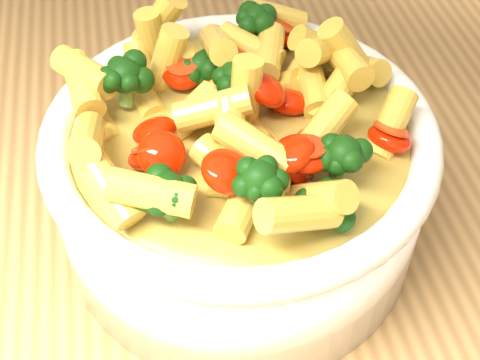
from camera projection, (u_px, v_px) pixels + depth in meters
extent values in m
cube|color=tan|center=(357.00, 163.00, 0.54)|extent=(1.20, 0.80, 0.04)
cylinder|color=white|center=(240.00, 185.00, 0.43)|extent=(0.23, 0.23, 0.09)
ellipsoid|color=white|center=(240.00, 213.00, 0.45)|extent=(0.21, 0.21, 0.03)
torus|color=white|center=(240.00, 133.00, 0.40)|extent=(0.24, 0.24, 0.02)
ellipsoid|color=gold|center=(240.00, 133.00, 0.40)|extent=(0.20, 0.20, 0.02)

